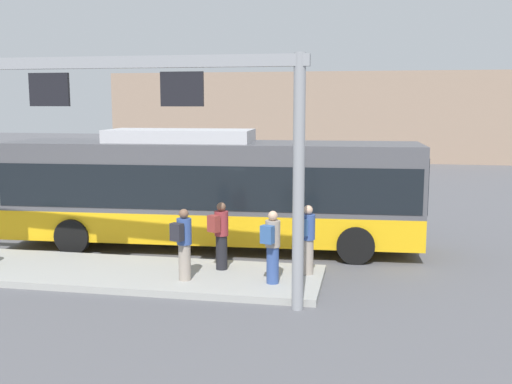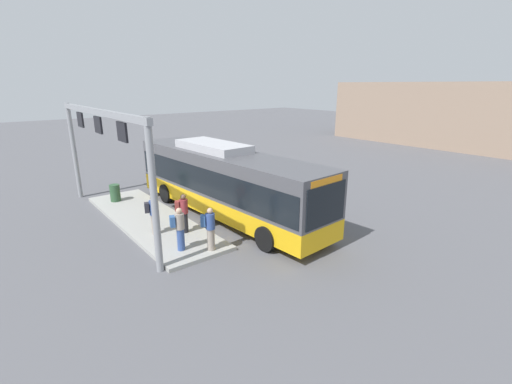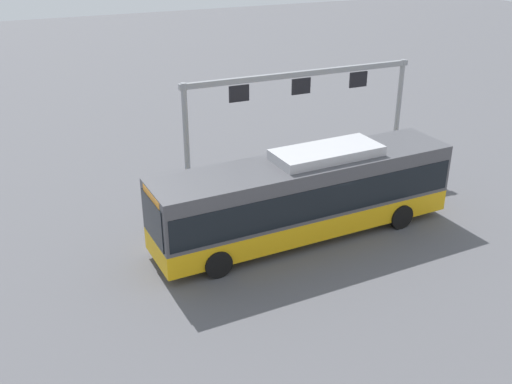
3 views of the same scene
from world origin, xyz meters
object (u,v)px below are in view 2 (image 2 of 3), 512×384
(person_waiting_near, at_px, (179,228))
(person_waiting_mid, at_px, (153,214))
(person_boarding, at_px, (210,228))
(person_waiting_far, at_px, (183,212))
(bus_main, at_px, (225,179))
(trash_bin, at_px, (115,193))

(person_waiting_near, height_order, person_waiting_mid, same)
(person_boarding, relative_size, person_waiting_far, 1.00)
(person_waiting_far, bearing_deg, bus_main, 50.75)
(bus_main, relative_size, person_boarding, 7.19)
(person_boarding, distance_m, person_waiting_near, 1.12)
(person_waiting_near, bearing_deg, person_waiting_far, 76.02)
(bus_main, distance_m, person_waiting_mid, 3.88)
(bus_main, relative_size, person_waiting_mid, 7.19)
(trash_bin, bearing_deg, person_boarding, 5.99)
(bus_main, bearing_deg, person_waiting_far, -73.53)
(person_waiting_near, relative_size, person_waiting_mid, 1.00)
(person_waiting_far, height_order, trash_bin, person_waiting_far)
(person_waiting_near, bearing_deg, bus_main, 51.89)
(bus_main, bearing_deg, person_waiting_near, -59.78)
(person_waiting_near, height_order, person_waiting_far, same)
(bus_main, distance_m, person_waiting_near, 4.43)
(person_boarding, relative_size, person_waiting_mid, 1.00)
(person_waiting_mid, bearing_deg, person_waiting_near, -65.19)
(bus_main, height_order, person_waiting_mid, bus_main)
(trash_bin, bearing_deg, person_waiting_mid, -1.69)
(person_waiting_mid, height_order, trash_bin, person_waiting_mid)
(person_boarding, bearing_deg, person_waiting_mid, 143.56)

